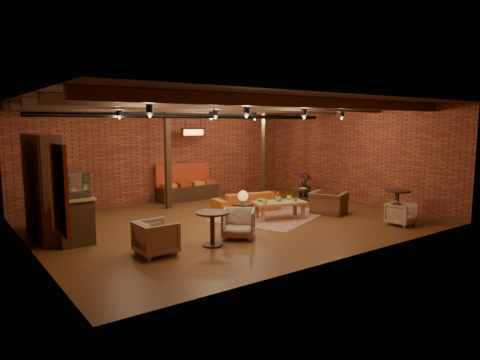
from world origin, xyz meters
TOP-DOWN VIEW (x-y plane):
  - floor at (0.00, 0.00)m, footprint 10.00×10.00m
  - ceiling at (0.00, 0.00)m, footprint 10.00×8.00m
  - wall_back at (0.00, 4.00)m, footprint 10.00×0.02m
  - wall_front at (0.00, -4.00)m, footprint 10.00×0.02m
  - wall_left at (-5.00, 0.00)m, footprint 0.02×8.00m
  - wall_right at (5.00, 0.00)m, footprint 0.02×8.00m
  - ceiling_beams at (0.00, 0.00)m, footprint 9.80×6.40m
  - ceiling_pipe at (0.00, 1.60)m, footprint 9.60×0.12m
  - post_left at (-0.60, 2.60)m, footprint 0.16×0.16m
  - post_right at (2.80, 2.00)m, footprint 0.16×0.16m
  - service_counter at (-4.10, 1.00)m, footprint 0.80×2.50m
  - plant_counter at (-4.00, 1.20)m, footprint 0.35×0.39m
  - shelving_hutch at (-4.50, 1.10)m, footprint 0.52×2.00m
  - chalkboard_menu at (-4.93, -2.30)m, footprint 0.08×0.96m
  - banquette at (0.60, 3.55)m, footprint 2.10×0.70m
  - service_sign at (0.60, 3.10)m, footprint 0.86×0.06m
  - ceiling_spotlights at (0.00, 0.00)m, footprint 6.40×4.40m
  - rug at (1.29, -0.17)m, footprint 3.83×3.43m
  - sofa at (1.13, 0.84)m, footprint 2.12×1.10m
  - coffee_table at (1.20, -0.58)m, footprint 1.57×1.10m
  - side_table_lamp at (0.11, -0.37)m, footprint 0.54×0.54m
  - round_table_left at (-1.73, -1.75)m, footprint 0.72×0.72m
  - armchair_a at (-2.98, -1.60)m, footprint 0.72×0.76m
  - armchair_b at (-0.89, -1.55)m, footprint 1.00×0.99m
  - armchair_right at (2.84, -0.92)m, footprint 0.97×1.16m
  - side_table_book at (3.37, 0.77)m, footprint 0.54×0.54m
  - round_table_right at (3.82, -2.54)m, footprint 0.70×0.70m
  - armchair_far at (3.31, -3.01)m, footprint 0.67×0.64m
  - plant_tall at (4.40, 1.66)m, footprint 1.75×1.75m

SIDE VIEW (x-z plane):
  - floor at x=0.00m, z-range 0.00..0.00m
  - rug at x=1.29m, z-range 0.00..0.01m
  - sofa at x=1.13m, z-range 0.00..0.59m
  - armchair_far at x=3.31m, z-range 0.00..0.64m
  - armchair_b at x=-0.89m, z-range 0.00..0.75m
  - armchair_a at x=-2.98m, z-range 0.00..0.77m
  - armchair_right at x=2.84m, z-range 0.00..0.86m
  - coffee_table at x=1.20m, z-range 0.06..0.80m
  - side_table_book at x=3.37m, z-range 0.20..0.71m
  - banquette at x=0.60m, z-range 0.00..1.00m
  - round_table_left at x=-1.73m, z-range 0.13..0.89m
  - round_table_right at x=3.82m, z-range 0.14..0.95m
  - side_table_lamp at x=0.11m, z-range 0.23..1.10m
  - service_counter at x=-4.10m, z-range 0.00..1.60m
  - shelving_hutch at x=-4.50m, z-range 0.00..2.40m
  - plant_counter at x=-4.00m, z-range 1.07..1.37m
  - plant_tall at x=4.40m, z-range 0.00..2.59m
  - wall_back at x=0.00m, z-range 0.00..3.20m
  - wall_front at x=0.00m, z-range 0.00..3.20m
  - wall_left at x=-5.00m, z-range 0.00..3.20m
  - wall_right at x=5.00m, z-range 0.00..3.20m
  - post_left at x=-0.60m, z-range 0.00..3.20m
  - post_right at x=2.80m, z-range 0.00..3.20m
  - chalkboard_menu at x=-4.93m, z-range 0.87..2.33m
  - service_sign at x=0.60m, z-range 2.20..2.50m
  - ceiling_pipe at x=0.00m, z-range 2.79..2.91m
  - ceiling_spotlights at x=0.00m, z-range 2.72..3.00m
  - ceiling_beams at x=0.00m, z-range 2.97..3.19m
  - ceiling at x=0.00m, z-range 3.19..3.21m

